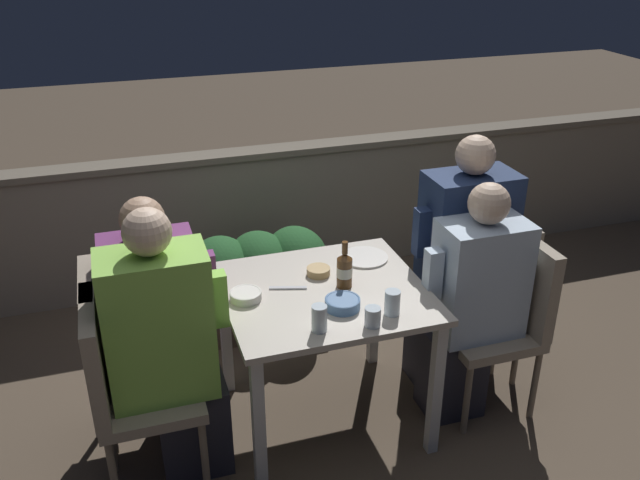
# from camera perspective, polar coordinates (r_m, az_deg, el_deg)

# --- Properties ---
(ground_plane) EXTENTS (16.00, 16.00, 0.00)m
(ground_plane) POSITION_cam_1_polar(r_m,az_deg,el_deg) (3.49, 0.33, -14.67)
(ground_plane) COLOR brown
(parapet_wall) EXTENTS (9.00, 0.18, 0.90)m
(parapet_wall) POSITION_cam_1_polar(r_m,az_deg,el_deg) (4.54, -5.79, 2.18)
(parapet_wall) COLOR gray
(parapet_wall) RESTS_ON ground_plane
(dining_table) EXTENTS (0.91, 0.84, 0.73)m
(dining_table) POSITION_cam_1_polar(r_m,az_deg,el_deg) (3.12, 0.36, -5.80)
(dining_table) COLOR #BCB2A3
(dining_table) RESTS_ON ground_plane
(planter_hedge) EXTENTS (0.81, 0.47, 0.61)m
(planter_hedge) POSITION_cam_1_polar(r_m,az_deg,el_deg) (4.00, -5.06, -3.04)
(planter_hedge) COLOR brown
(planter_hedge) RESTS_ON ground_plane
(chair_left_near) EXTENTS (0.44, 0.43, 0.90)m
(chair_left_near) POSITION_cam_1_polar(r_m,az_deg,el_deg) (2.96, -16.28, -11.24)
(chair_left_near) COLOR gray
(chair_left_near) RESTS_ON ground_plane
(person_green_blouse) EXTENTS (0.50, 0.26, 1.28)m
(person_green_blouse) POSITION_cam_1_polar(r_m,az_deg,el_deg) (2.90, -12.59, -9.02)
(person_green_blouse) COLOR #282833
(person_green_blouse) RESTS_ON ground_plane
(chair_left_far) EXTENTS (0.44, 0.43, 0.90)m
(chair_left_far) POSITION_cam_1_polar(r_m,az_deg,el_deg) (3.17, -16.59, -8.54)
(chair_left_far) COLOR gray
(chair_left_far) RESTS_ON ground_plane
(person_purple_stripe) EXTENTS (0.48, 0.26, 1.22)m
(person_purple_stripe) POSITION_cam_1_polar(r_m,az_deg,el_deg) (3.13, -13.10, -6.82)
(person_purple_stripe) COLOR #282833
(person_purple_stripe) RESTS_ON ground_plane
(chair_right_near) EXTENTS (0.44, 0.43, 0.90)m
(chair_right_near) POSITION_cam_1_polar(r_m,az_deg,el_deg) (3.43, 15.45, -5.62)
(chair_right_near) COLOR gray
(chair_right_near) RESTS_ON ground_plane
(person_blue_shirt) EXTENTS (0.49, 0.26, 1.21)m
(person_blue_shirt) POSITION_cam_1_polar(r_m,az_deg,el_deg) (3.29, 12.62, -5.20)
(person_blue_shirt) COLOR #282833
(person_blue_shirt) RESTS_ON ground_plane
(chair_right_far) EXTENTS (0.44, 0.43, 0.90)m
(chair_right_far) POSITION_cam_1_polar(r_m,az_deg,el_deg) (3.64, 14.16, -3.46)
(chair_right_far) COLOR gray
(chair_right_far) RESTS_ON ground_plane
(person_navy_jumper) EXTENTS (0.50, 0.26, 1.34)m
(person_navy_jumper) POSITION_cam_1_polar(r_m,az_deg,el_deg) (3.48, 11.62, -2.01)
(person_navy_jumper) COLOR #282833
(person_navy_jumper) RESTS_ON ground_plane
(beer_bottle) EXTENTS (0.07, 0.07, 0.23)m
(beer_bottle) POSITION_cam_1_polar(r_m,az_deg,el_deg) (3.05, 2.11, -2.55)
(beer_bottle) COLOR brown
(beer_bottle) RESTS_ON dining_table
(plate_0) EXTENTS (0.23, 0.23, 0.01)m
(plate_0) POSITION_cam_1_polar(r_m,az_deg,el_deg) (3.34, 3.75, -1.46)
(plate_0) COLOR silver
(plate_0) RESTS_ON dining_table
(bowl_0) EXTENTS (0.15, 0.15, 0.05)m
(bowl_0) POSITION_cam_1_polar(r_m,az_deg,el_deg) (2.92, 1.91, -5.30)
(bowl_0) COLOR #4C709E
(bowl_0) RESTS_ON dining_table
(bowl_1) EXTENTS (0.14, 0.14, 0.04)m
(bowl_1) POSITION_cam_1_polar(r_m,az_deg,el_deg) (3.00, -6.27, -4.62)
(bowl_1) COLOR silver
(bowl_1) RESTS_ON dining_table
(bowl_2) EXTENTS (0.11, 0.11, 0.04)m
(bowl_2) POSITION_cam_1_polar(r_m,az_deg,el_deg) (3.18, -0.14, -2.60)
(bowl_2) COLOR tan
(bowl_2) RESTS_ON dining_table
(glass_cup_0) EXTENTS (0.07, 0.07, 0.08)m
(glass_cup_0) POSITION_cam_1_polar(r_m,az_deg,el_deg) (2.80, 4.46, -6.47)
(glass_cup_0) COLOR silver
(glass_cup_0) RESTS_ON dining_table
(glass_cup_1) EXTENTS (0.07, 0.07, 0.11)m
(glass_cup_1) POSITION_cam_1_polar(r_m,az_deg,el_deg) (2.88, 6.11, -5.26)
(glass_cup_1) COLOR silver
(glass_cup_1) RESTS_ON dining_table
(glass_cup_2) EXTENTS (0.06, 0.06, 0.11)m
(glass_cup_2) POSITION_cam_1_polar(r_m,az_deg,el_deg) (2.75, -0.06, -6.62)
(glass_cup_2) COLOR silver
(glass_cup_2) RESTS_ON dining_table
(fork_0) EXTENTS (0.17, 0.07, 0.01)m
(fork_0) POSITION_cam_1_polar(r_m,az_deg,el_deg) (3.07, -2.71, -4.05)
(fork_0) COLOR silver
(fork_0) RESTS_ON dining_table
(potted_plant) EXTENTS (0.36, 0.36, 0.66)m
(potted_plant) POSITION_cam_1_polar(r_m,az_deg,el_deg) (4.17, 11.83, -1.28)
(potted_plant) COLOR #9E5638
(potted_plant) RESTS_ON ground_plane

